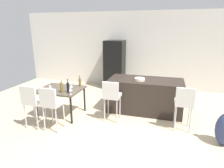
# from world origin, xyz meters

# --- Properties ---
(ground_plane) EXTENTS (10.00, 10.00, 0.00)m
(ground_plane) POSITION_xyz_m (0.00, 0.00, 0.00)
(ground_plane) COLOR #C6B28E
(back_wall) EXTENTS (10.00, 0.12, 2.90)m
(back_wall) POSITION_xyz_m (0.00, 3.10, 1.45)
(back_wall) COLOR beige
(back_wall) RESTS_ON ground_plane
(kitchen_island) EXTENTS (2.01, 0.95, 0.92)m
(kitchen_island) POSITION_xyz_m (0.35, 0.74, 0.46)
(kitchen_island) COLOR black
(kitchen_island) RESTS_ON ground_plane
(bar_chair_left) EXTENTS (0.40, 0.40, 1.05)m
(bar_chair_left) POSITION_xyz_m (-0.38, -0.11, 0.70)
(bar_chair_left) COLOR beige
(bar_chair_left) RESTS_ON ground_plane
(bar_chair_middle) EXTENTS (0.40, 0.40, 1.05)m
(bar_chair_middle) POSITION_xyz_m (1.31, -0.11, 0.70)
(bar_chair_middle) COLOR beige
(bar_chair_middle) RESTS_ON ground_plane
(dining_table) EXTENTS (1.12, 0.92, 0.74)m
(dining_table) POSITION_xyz_m (-1.79, -0.14, 0.67)
(dining_table) COLOR #4C4238
(dining_table) RESTS_ON ground_plane
(dining_chair_near) EXTENTS (0.40, 0.40, 1.05)m
(dining_chair_near) POSITION_xyz_m (-2.04, -0.96, 0.70)
(dining_chair_near) COLOR beige
(dining_chair_near) RESTS_ON ground_plane
(dining_chair_far) EXTENTS (0.41, 0.41, 1.05)m
(dining_chair_far) POSITION_xyz_m (-1.54, -0.96, 0.70)
(dining_chair_far) COLOR beige
(dining_chair_far) RESTS_ON ground_plane
(wine_bottle_corner) EXTENTS (0.07, 0.07, 0.31)m
(wine_bottle_corner) POSITION_xyz_m (-1.59, -0.39, 0.87)
(wine_bottle_corner) COLOR brown
(wine_bottle_corner) RESTS_ON dining_table
(wine_bottle_far) EXTENTS (0.07, 0.07, 0.29)m
(wine_bottle_far) POSITION_xyz_m (-1.40, 0.25, 0.85)
(wine_bottle_far) COLOR brown
(wine_bottle_far) RESTS_ON dining_table
(wine_bottle_middle) EXTENTS (0.06, 0.06, 0.34)m
(wine_bottle_middle) POSITION_xyz_m (-1.44, -0.36, 0.87)
(wine_bottle_middle) COLOR black
(wine_bottle_middle) RESTS_ON dining_table
(wine_glass_left) EXTENTS (0.07, 0.07, 0.17)m
(wine_glass_left) POSITION_xyz_m (-1.94, -0.38, 0.86)
(wine_glass_left) COLOR silver
(wine_glass_left) RESTS_ON dining_table
(wine_glass_right) EXTENTS (0.07, 0.07, 0.17)m
(wine_glass_right) POSITION_xyz_m (-1.43, -0.20, 0.86)
(wine_glass_right) COLOR silver
(wine_glass_right) RESTS_ON dining_table
(wine_glass_near) EXTENTS (0.07, 0.07, 0.17)m
(wine_glass_near) POSITION_xyz_m (-1.31, -0.47, 0.86)
(wine_glass_near) COLOR silver
(wine_glass_near) RESTS_ON dining_table
(refrigerator) EXTENTS (0.72, 0.68, 1.84)m
(refrigerator) POSITION_xyz_m (-1.07, 2.66, 0.92)
(refrigerator) COLOR black
(refrigerator) RESTS_ON ground_plane
(fruit_bowl) EXTENTS (0.28, 0.28, 0.07)m
(fruit_bowl) POSITION_xyz_m (0.20, 0.60, 0.96)
(fruit_bowl) COLOR beige
(fruit_bowl) RESTS_ON kitchen_island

